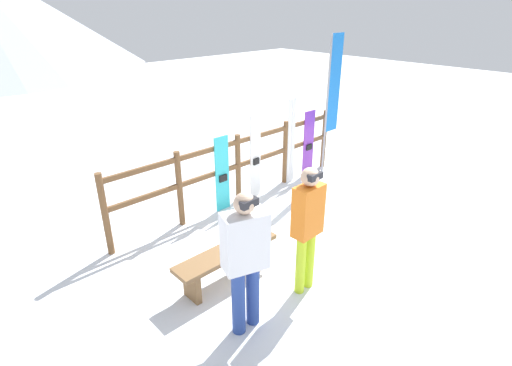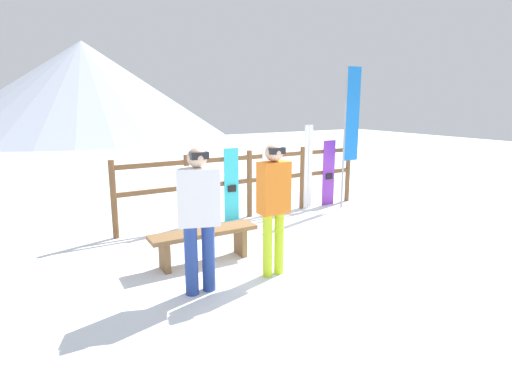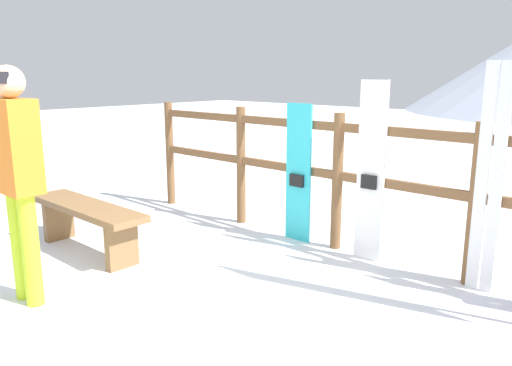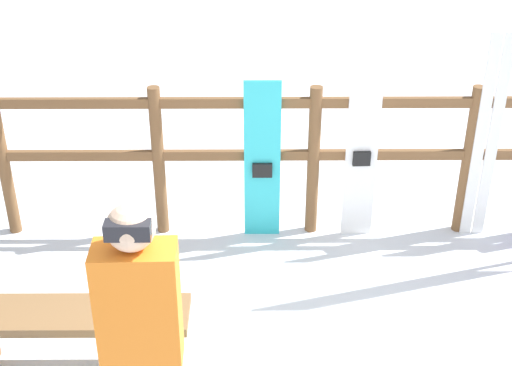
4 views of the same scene
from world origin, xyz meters
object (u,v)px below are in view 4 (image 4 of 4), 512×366
Objects in this scene: snowboard_cyan at (262,162)px; snowboard_white at (362,149)px; bench at (69,326)px; person_orange at (141,331)px; ski_pair_white at (487,140)px.

snowboard_cyan is 0.86× the size of snowboard_white.
bench is 1.22m from person_orange.
person_orange is at bearing -104.25° from snowboard_cyan.
bench is 0.88× the size of person_orange.
snowboard_white is (0.79, 0.00, 0.11)m from snowboard_cyan.
snowboard_cyan is 0.79× the size of ski_pair_white.
snowboard_white is at bearing 38.49° from bench.
ski_pair_white is (2.39, 2.43, -0.14)m from person_orange.
snowboard_white is (2.02, 1.60, 0.44)m from bench.
snowboard_cyan is 1.78m from ski_pair_white.
bench is 0.87× the size of ski_pair_white.
bench is at bearing 126.59° from person_orange.
ski_pair_white is (1.77, 0.00, 0.19)m from snowboard_cyan.
ski_pair_white is (0.98, 0.00, 0.08)m from snowboard_white.
bench is 0.94× the size of snowboard_white.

